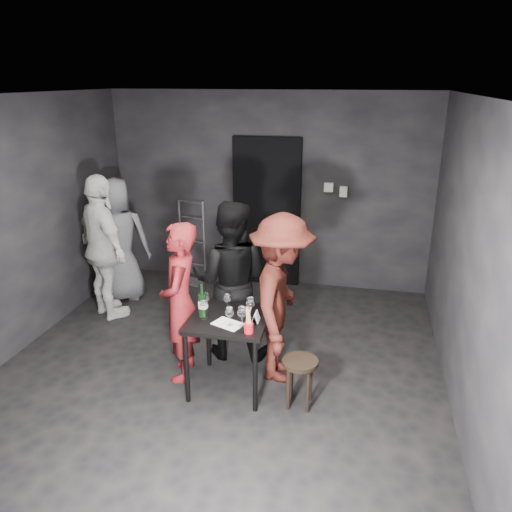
% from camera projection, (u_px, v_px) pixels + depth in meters
% --- Properties ---
extents(floor, '(4.50, 5.00, 0.02)m').
position_uv_depth(floor, '(219.00, 370.00, 5.14)').
color(floor, black).
rests_on(floor, ground).
extents(ceiling, '(4.50, 5.00, 0.02)m').
position_uv_depth(ceiling, '(211.00, 96.00, 4.23)').
color(ceiling, silver).
rests_on(ceiling, ground).
extents(wall_back, '(4.50, 0.04, 2.70)m').
position_uv_depth(wall_back, '(268.00, 191.00, 6.98)').
color(wall_back, black).
rests_on(wall_back, ground).
extents(wall_front, '(4.50, 0.04, 2.70)m').
position_uv_depth(wall_front, '(61.00, 408.00, 2.39)').
color(wall_front, black).
rests_on(wall_front, ground).
extents(wall_left, '(0.04, 5.00, 2.70)m').
position_uv_depth(wall_left, '(7.00, 231.00, 5.15)').
color(wall_left, black).
rests_on(wall_left, ground).
extents(wall_right, '(0.04, 5.00, 2.70)m').
position_uv_depth(wall_right, '(469.00, 265.00, 4.22)').
color(wall_right, black).
rests_on(wall_right, ground).
extents(doorway, '(0.95, 0.10, 2.10)m').
position_uv_depth(doorway, '(267.00, 213.00, 7.03)').
color(doorway, black).
rests_on(doorway, ground).
extents(wallbox_upper, '(0.12, 0.06, 0.12)m').
position_uv_depth(wallbox_upper, '(329.00, 187.00, 6.73)').
color(wallbox_upper, '#B7B7B2').
rests_on(wallbox_upper, wall_back).
extents(wallbox_lower, '(0.10, 0.06, 0.14)m').
position_uv_depth(wallbox_lower, '(343.00, 192.00, 6.70)').
color(wallbox_lower, '#B7B7B2').
rests_on(wallbox_lower, wall_back).
extents(hand_truck, '(0.40, 0.34, 1.20)m').
position_uv_depth(hand_truck, '(193.00, 266.00, 7.36)').
color(hand_truck, '#B2B2B7').
rests_on(hand_truck, floor).
extents(tasting_table, '(0.72, 0.72, 0.75)m').
position_uv_depth(tasting_table, '(229.00, 326.00, 4.66)').
color(tasting_table, black).
rests_on(tasting_table, floor).
extents(stool, '(0.33, 0.33, 0.47)m').
position_uv_depth(stool, '(300.00, 370.00, 4.48)').
color(stool, '#2F2016').
rests_on(stool, floor).
extents(server_red, '(0.53, 0.69, 1.70)m').
position_uv_depth(server_red, '(180.00, 298.00, 4.79)').
color(server_red, maroon).
rests_on(server_red, floor).
extents(woman_black, '(0.97, 0.58, 1.94)m').
position_uv_depth(woman_black, '(230.00, 270.00, 5.16)').
color(woman_black, black).
rests_on(woman_black, floor).
extents(man_maroon, '(0.62, 1.24, 1.88)m').
position_uv_depth(man_maroon, '(281.00, 289.00, 4.76)').
color(man_maroon, '#451611').
rests_on(man_maroon, floor).
extents(bystander_cream, '(1.37, 1.24, 2.15)m').
position_uv_depth(bystander_cream, '(102.00, 234.00, 5.98)').
color(bystander_cream, white).
rests_on(bystander_cream, floor).
extents(bystander_grey, '(1.01, 0.76, 1.83)m').
position_uv_depth(bystander_grey, '(117.00, 234.00, 6.53)').
color(bystander_grey, '#57565A').
rests_on(bystander_grey, floor).
extents(tasting_mat, '(0.32, 0.27, 0.00)m').
position_uv_depth(tasting_mat, '(228.00, 324.00, 4.50)').
color(tasting_mat, white).
rests_on(tasting_mat, tasting_table).
extents(wine_glass_a, '(0.10, 0.10, 0.21)m').
position_uv_depth(wine_glass_a, '(204.00, 309.00, 4.56)').
color(wine_glass_a, white).
rests_on(wine_glass_a, tasting_table).
extents(wine_glass_b, '(0.10, 0.10, 0.21)m').
position_uv_depth(wine_glass_b, '(205.00, 302.00, 4.70)').
color(wine_glass_b, white).
rests_on(wine_glass_b, tasting_table).
extents(wine_glass_c, '(0.08, 0.08, 0.18)m').
position_uv_depth(wine_glass_c, '(227.00, 301.00, 4.74)').
color(wine_glass_c, white).
rests_on(wine_glass_c, tasting_table).
extents(wine_glass_d, '(0.08, 0.08, 0.20)m').
position_uv_depth(wine_glass_d, '(230.00, 315.00, 4.44)').
color(wine_glass_d, white).
rests_on(wine_glass_d, tasting_table).
extents(wine_glass_e, '(0.09, 0.09, 0.21)m').
position_uv_depth(wine_glass_e, '(242.00, 316.00, 4.42)').
color(wine_glass_e, white).
rests_on(wine_glass_e, tasting_table).
extents(wine_glass_f, '(0.11, 0.11, 0.22)m').
position_uv_depth(wine_glass_f, '(250.00, 307.00, 4.59)').
color(wine_glass_f, white).
rests_on(wine_glass_f, tasting_table).
extents(wine_bottle, '(0.08, 0.08, 0.32)m').
position_uv_depth(wine_bottle, '(202.00, 304.00, 4.61)').
color(wine_bottle, black).
rests_on(wine_bottle, tasting_table).
extents(breadstick_cup, '(0.08, 0.08, 0.26)m').
position_uv_depth(breadstick_cup, '(249.00, 321.00, 4.31)').
color(breadstick_cup, red).
rests_on(breadstick_cup, tasting_table).
extents(reserved_card, '(0.07, 0.12, 0.09)m').
position_uv_depth(reserved_card, '(254.00, 316.00, 4.54)').
color(reserved_card, white).
rests_on(reserved_card, tasting_table).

